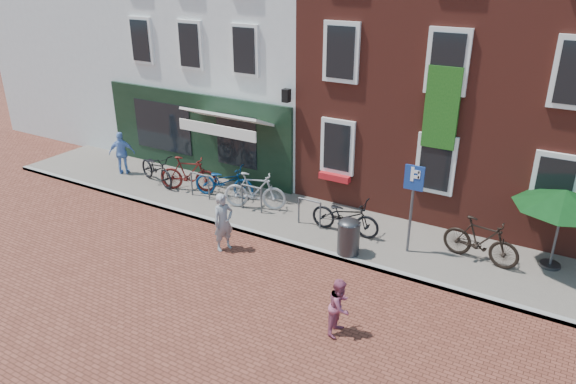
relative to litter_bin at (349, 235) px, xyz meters
The scene contains 17 objects.
ground 2.26m from the litter_bin, behind, with size 80.00×80.00×0.00m, color brown.
sidewalk 1.76m from the litter_bin, 133.57° to the left, with size 24.00×3.00×0.10m, color slate.
building_stucco 10.52m from the litter_bin, 136.83° to the left, with size 8.00×8.00×9.00m, color silver.
building_brick_mid 7.99m from the litter_bin, 91.21° to the left, with size 6.00×8.00×10.00m, color maroon.
filler_left 16.56m from the litter_bin, 155.41° to the left, with size 7.00×8.00×9.00m, color silver.
litter_bin is the anchor object (origin of this frame).
parking_sign 1.94m from the litter_bin, 34.15° to the left, with size 0.50×0.07×2.43m.
parasol 5.26m from the litter_bin, 22.91° to the left, with size 2.35×2.35×2.20m.
woman 3.32m from the litter_bin, 156.88° to the right, with size 0.59×0.38×1.60m, color gray.
boy 3.16m from the litter_bin, 68.81° to the right, with size 0.62×0.48×1.27m, color #A14A65.
cafe_person 9.46m from the litter_bin, behind, with size 0.90×0.38×1.54m, color #739CDE.
bicycle_0 7.77m from the litter_bin, behind, with size 0.70×2.01×1.06m, color black.
bicycle_1 6.44m from the litter_bin, 169.58° to the left, with size 0.55×1.95×1.17m, color #531411.
bicycle_2 5.20m from the litter_bin, 164.79° to the left, with size 0.70×2.01×1.06m, color navy.
bicycle_3 3.80m from the litter_bin, 163.42° to the left, with size 0.55×1.95×1.17m, color #9C9C9E.
bicycle_4 1.17m from the litter_bin, 119.07° to the left, with size 0.70×2.01×1.06m, color black.
bicycle_5 3.32m from the litter_bin, 23.71° to the left, with size 0.55×1.95×1.17m, color black.
Camera 1 is at (7.00, -11.11, 7.20)m, focal length 33.43 mm.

